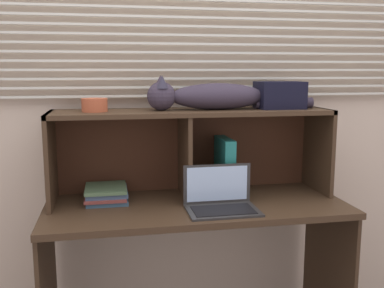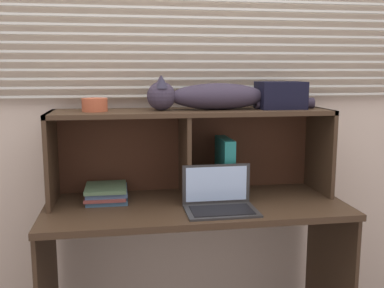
{
  "view_description": "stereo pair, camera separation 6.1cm",
  "coord_description": "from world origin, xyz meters",
  "px_view_note": "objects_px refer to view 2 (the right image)",
  "views": [
    {
      "loc": [
        -0.41,
        -1.79,
        1.37
      ],
      "look_at": [
        0.0,
        0.33,
        1.01
      ],
      "focal_mm": 41.37,
      "sensor_mm": 36.0,
      "label": 1
    },
    {
      "loc": [
        -0.35,
        -1.8,
        1.37
      ],
      "look_at": [
        0.0,
        0.33,
        1.01
      ],
      "focal_mm": 41.37,
      "sensor_mm": 36.0,
      "label": 2
    }
  ],
  "objects_px": {
    "binder_upright": "(225,167)",
    "book_stack": "(107,193)",
    "cat": "(210,96)",
    "storage_box": "(280,95)",
    "small_basket": "(95,105)",
    "laptop": "(220,201)"
  },
  "relations": [
    {
      "from": "binder_upright",
      "to": "book_stack",
      "type": "height_order",
      "value": "binder_upright"
    },
    {
      "from": "cat",
      "to": "small_basket",
      "type": "relative_size",
      "value": 7.04
    },
    {
      "from": "storage_box",
      "to": "laptop",
      "type": "bearing_deg",
      "value": -147.62
    },
    {
      "from": "storage_box",
      "to": "small_basket",
      "type": "bearing_deg",
      "value": 180.0
    },
    {
      "from": "book_stack",
      "to": "small_basket",
      "type": "height_order",
      "value": "small_basket"
    },
    {
      "from": "binder_upright",
      "to": "book_stack",
      "type": "bearing_deg",
      "value": 179.89
    },
    {
      "from": "cat",
      "to": "small_basket",
      "type": "xyz_separation_m",
      "value": [
        -0.56,
        0.0,
        -0.03
      ]
    },
    {
      "from": "cat",
      "to": "laptop",
      "type": "height_order",
      "value": "cat"
    },
    {
      "from": "small_basket",
      "to": "laptop",
      "type": "bearing_deg",
      "value": -22.37
    },
    {
      "from": "binder_upright",
      "to": "small_basket",
      "type": "height_order",
      "value": "small_basket"
    },
    {
      "from": "laptop",
      "to": "book_stack",
      "type": "height_order",
      "value": "laptop"
    },
    {
      "from": "cat",
      "to": "book_stack",
      "type": "distance_m",
      "value": 0.69
    },
    {
      "from": "binder_upright",
      "to": "storage_box",
      "type": "xyz_separation_m",
      "value": [
        0.28,
        0.0,
        0.36
      ]
    },
    {
      "from": "laptop",
      "to": "small_basket",
      "type": "height_order",
      "value": "small_basket"
    },
    {
      "from": "book_stack",
      "to": "storage_box",
      "type": "xyz_separation_m",
      "value": [
        0.88,
        -0.0,
        0.47
      ]
    },
    {
      "from": "binder_upright",
      "to": "book_stack",
      "type": "distance_m",
      "value": 0.6
    },
    {
      "from": "laptop",
      "to": "small_basket",
      "type": "distance_m",
      "value": 0.74
    },
    {
      "from": "cat",
      "to": "storage_box",
      "type": "xyz_separation_m",
      "value": [
        0.36,
        0.0,
        0.0
      ]
    },
    {
      "from": "laptop",
      "to": "binder_upright",
      "type": "height_order",
      "value": "binder_upright"
    },
    {
      "from": "cat",
      "to": "book_stack",
      "type": "relative_size",
      "value": 3.58
    },
    {
      "from": "binder_upright",
      "to": "storage_box",
      "type": "height_order",
      "value": "storage_box"
    },
    {
      "from": "cat",
      "to": "laptop",
      "type": "relative_size",
      "value": 2.62
    }
  ]
}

